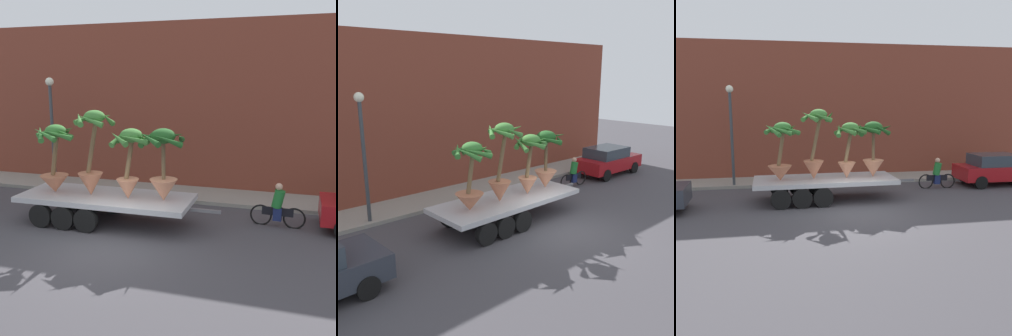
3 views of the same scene
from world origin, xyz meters
The scene contains 11 objects.
ground_plane centered at (0.00, 0.00, 0.00)m, with size 60.00×60.00×0.00m, color #423F44.
sidewalk centered at (0.00, 6.10, 0.07)m, with size 24.00×2.20×0.15m, color gray.
building_facade centered at (0.00, 7.80, 3.68)m, with size 24.00×1.20×7.36m, color brown.
flatbed_trailer centered at (-1.31, 2.03, 0.76)m, with size 7.01×2.37×0.98m.
potted_palm_rear centered at (-1.46, 1.90, 2.33)m, with size 1.40×1.48×2.92m.
potted_palm_middle centered at (1.04, 2.01, 2.17)m, with size 1.56×1.51×2.39m.
potted_palm_front centered at (-2.89, 1.87, 2.11)m, with size 1.52×1.50×2.40m.
potted_palm_extra centered at (-0.07, 1.85, 2.28)m, with size 1.40×1.46×2.37m.
cyclist centered at (4.65, 3.37, 0.67)m, with size 1.84×0.37×1.54m.
parked_car centered at (8.00, 3.64, 0.83)m, with size 4.13×1.93×1.58m.
street_lamp centered at (-5.16, 5.30, 3.23)m, with size 0.36×0.36×4.83m.
Camera 3 is at (-3.15, -13.74, 4.15)m, focal length 40.59 mm.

